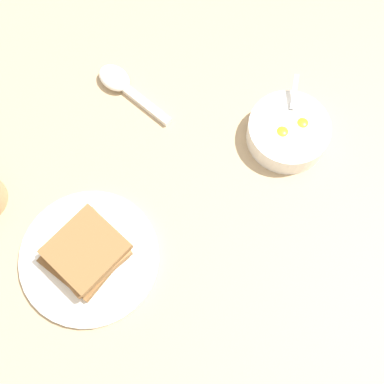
# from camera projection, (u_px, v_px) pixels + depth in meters

# --- Properties ---
(ground_plane) EXTENTS (3.00, 3.00, 0.00)m
(ground_plane) POSITION_uv_depth(u_px,v_px,m) (159.00, 207.00, 0.84)
(ground_plane) COLOR tan
(egg_bowl) EXTENTS (0.13, 0.13, 0.07)m
(egg_bowl) POSITION_uv_depth(u_px,v_px,m) (288.00, 132.00, 0.86)
(egg_bowl) COLOR white
(egg_bowl) RESTS_ON ground_plane
(toast_plate) EXTENTS (0.21, 0.21, 0.01)m
(toast_plate) POSITION_uv_depth(u_px,v_px,m) (89.00, 258.00, 0.81)
(toast_plate) COLOR white
(toast_plate) RESTS_ON ground_plane
(toast_sandwich) EXTENTS (0.12, 0.12, 0.04)m
(toast_sandwich) POSITION_uv_depth(u_px,v_px,m) (85.00, 252.00, 0.78)
(toast_sandwich) COLOR brown
(toast_sandwich) RESTS_ON toast_plate
(soup_spoon) EXTENTS (0.16, 0.05, 0.03)m
(soup_spoon) POSITION_uv_depth(u_px,v_px,m) (120.00, 83.00, 0.91)
(soup_spoon) COLOR white
(soup_spoon) RESTS_ON ground_plane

